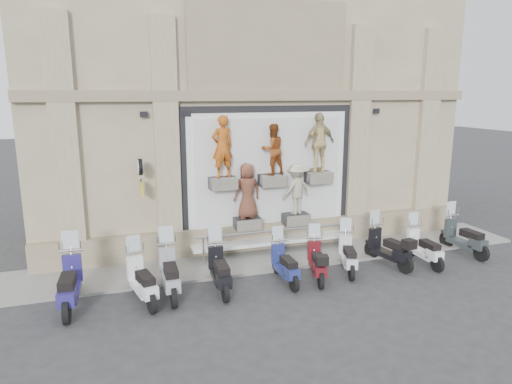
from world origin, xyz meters
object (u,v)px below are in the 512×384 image
guard_rail (278,244)px  scooter_i (424,241)px  scooter_a (69,274)px  scooter_d (220,262)px  scooter_g (348,248)px  clock_sign_bracket (141,172)px  scooter_c (169,264)px  scooter_e (285,257)px  scooter_f (317,254)px  scooter_b (142,272)px  scooter_h (389,240)px  scooter_j (465,230)px

guard_rail → scooter_i: size_ratio=2.88×
scooter_a → scooter_i: (9.65, -0.20, -0.13)m
scooter_a → scooter_d: size_ratio=1.11×
scooter_g → clock_sign_bracket: bearing=179.3°
scooter_c → scooter_d: size_ratio=1.05×
scooter_e → scooter_f: size_ratio=1.00×
scooter_e → scooter_f: (0.90, -0.07, 0.00)m
scooter_b → scooter_i: 8.03m
scooter_h → scooter_d: bearing=171.2°
scooter_a → scooter_g: bearing=3.0°
guard_rail → clock_sign_bracket: size_ratio=4.96×
scooter_f → scooter_g: size_ratio=0.99×
scooter_i → scooter_c: bearing=179.6°
scooter_i → scooter_j: scooter_j is taller
scooter_f → scooter_c: bearing=-167.6°
scooter_g → scooter_b: bearing=-158.5°
guard_rail → scooter_i: scooter_i is taller
scooter_f → scooter_h: scooter_h is taller
scooter_a → scooter_d: bearing=1.1°
scooter_c → scooter_d: 1.24m
scooter_i → scooter_b: bearing=-178.9°
scooter_e → scooter_h: scooter_h is taller
clock_sign_bracket → scooter_e: 4.57m
scooter_h → scooter_f: bearing=175.5°
guard_rail → scooter_e: bearing=-105.3°
scooter_h → scooter_b: bearing=171.3°
scooter_h → scooter_e: bearing=172.7°
scooter_d → scooter_h: 5.05m
scooter_d → scooter_i: 6.11m
scooter_g → scooter_e: bearing=-156.1°
guard_rail → scooter_c: 3.79m
guard_rail → scooter_f: scooter_f is taller
scooter_b → scooter_f: size_ratio=1.08×
scooter_a → scooter_f: (6.20, -0.23, -0.15)m
scooter_a → scooter_b: bearing=-3.6°
scooter_c → scooter_i: size_ratio=1.12×
guard_rail → scooter_a: size_ratio=2.43×
scooter_b → scooter_c: bearing=3.5°
scooter_f → scooter_g: 1.07m
scooter_e → scooter_i: bearing=-0.6°
scooter_b → scooter_e: (3.68, 0.03, -0.06)m
guard_rail → scooter_d: bearing=-143.3°
scooter_a → scooter_h: size_ratio=1.11×
scooter_a → scooter_h: (8.59, 0.02, -0.08)m
scooter_d → scooter_e: 1.76m
scooter_d → scooter_j: (7.86, 0.25, 0.01)m
guard_rail → scooter_h: bearing=-28.0°
scooter_b → guard_rail: bearing=10.1°
scooter_i → guard_rail: bearing=157.2°
scooter_b → scooter_g: size_ratio=1.07×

